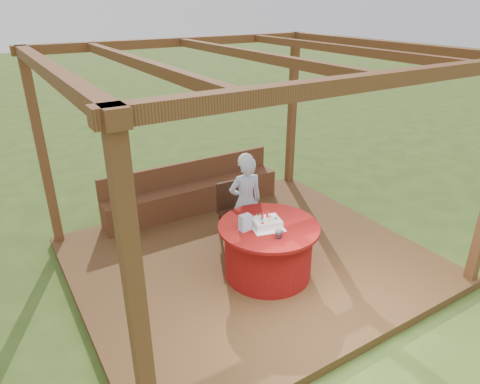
# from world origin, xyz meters

# --- Properties ---
(ground) EXTENTS (60.00, 60.00, 0.00)m
(ground) POSITION_xyz_m (0.00, 0.00, 0.00)
(ground) COLOR #37531B
(ground) RESTS_ON ground
(deck) EXTENTS (4.50, 4.00, 0.12)m
(deck) POSITION_xyz_m (0.00, 0.00, 0.06)
(deck) COLOR brown
(deck) RESTS_ON ground
(pergola) EXTENTS (4.50, 4.00, 2.72)m
(pergola) POSITION_xyz_m (0.00, 0.00, 2.41)
(pergola) COLOR brown
(pergola) RESTS_ON deck
(bench) EXTENTS (3.00, 0.42, 0.80)m
(bench) POSITION_xyz_m (0.00, 1.72, 0.38)
(bench) COLOR brown
(bench) RESTS_ON deck
(table) EXTENTS (1.25, 1.25, 0.70)m
(table) POSITION_xyz_m (-0.02, -0.45, 0.48)
(table) COLOR maroon
(table) RESTS_ON deck
(chair) EXTENTS (0.39, 0.39, 0.83)m
(chair) POSITION_xyz_m (0.10, 0.64, 0.57)
(chair) COLOR #391E12
(chair) RESTS_ON deck
(elderly_woman) EXTENTS (0.53, 0.40, 1.37)m
(elderly_woman) POSITION_xyz_m (0.14, 0.33, 0.81)
(elderly_woman) COLOR #9CBDE7
(elderly_woman) RESTS_ON deck
(birthday_cake) EXTENTS (0.46, 0.46, 0.18)m
(birthday_cake) POSITION_xyz_m (-0.06, -0.46, 0.88)
(birthday_cake) COLOR white
(birthday_cake) RESTS_ON table
(gift_bag) EXTENTS (0.15, 0.10, 0.20)m
(gift_bag) POSITION_xyz_m (-0.33, -0.39, 0.92)
(gift_bag) COLOR #C27EB3
(gift_bag) RESTS_ON table
(drinking_glass) EXTENTS (0.12, 0.12, 0.09)m
(drinking_glass) POSITION_xyz_m (-0.09, -0.76, 0.87)
(drinking_glass) COLOR silver
(drinking_glass) RESTS_ON table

